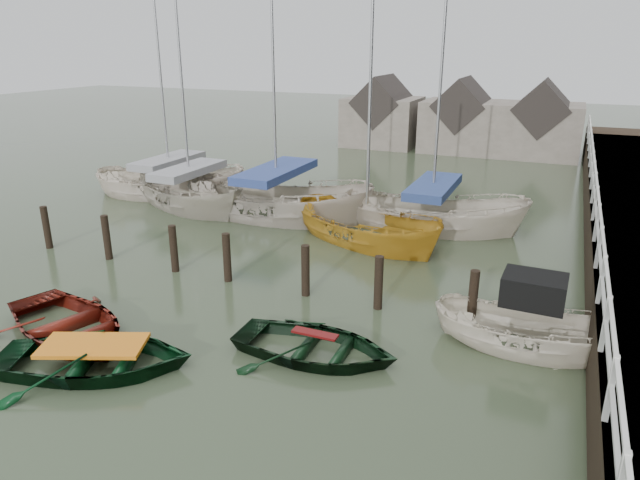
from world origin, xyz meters
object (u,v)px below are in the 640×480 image
at_px(rowboat_green, 97,370).
at_px(sailboat_c, 366,241).
at_px(sailboat_b, 277,215).
at_px(rowboat_dkgreen, 315,356).
at_px(sailboat_a, 191,205).
at_px(motorboat, 526,345).
at_px(rowboat_red, 70,336).
at_px(sailboat_e, 171,194).
at_px(sailboat_d, 431,227).

xyz_separation_m(rowboat_green, sailboat_c, (2.45, 9.77, 0.01)).
distance_m(rowboat_green, sailboat_b, 11.21).
xyz_separation_m(rowboat_green, rowboat_dkgreen, (3.89, 2.28, 0.00)).
distance_m(sailboat_a, sailboat_c, 7.99).
distance_m(rowboat_green, motorboat, 9.13).
relative_size(rowboat_dkgreen, motorboat, 0.86).
bearing_deg(rowboat_green, rowboat_red, 39.48).
distance_m(sailboat_a, sailboat_e, 2.16).
height_order(rowboat_green, sailboat_e, sailboat_e).
height_order(rowboat_dkgreen, sailboat_e, sailboat_e).
distance_m(sailboat_d, sailboat_e, 11.45).
height_order(rowboat_red, rowboat_green, rowboat_red).
bearing_deg(rowboat_dkgreen, sailboat_c, 8.85).
relative_size(rowboat_red, rowboat_green, 1.03).
bearing_deg(sailboat_e, rowboat_green, -163.84).
relative_size(sailboat_b, sailboat_d, 1.00).
distance_m(rowboat_dkgreen, motorboat, 4.63).
bearing_deg(sailboat_b, sailboat_a, 91.70).
distance_m(rowboat_red, sailboat_b, 10.25).
height_order(rowboat_green, sailboat_c, sailboat_c).
height_order(sailboat_a, sailboat_d, sailboat_d).
bearing_deg(rowboat_green, sailboat_c, -37.00).
bearing_deg(sailboat_d, rowboat_green, 157.49).
height_order(sailboat_c, sailboat_d, sailboat_d).
bearing_deg(motorboat, rowboat_green, 120.75).
relative_size(rowboat_dkgreen, sailboat_b, 0.28).
relative_size(rowboat_dkgreen, sailboat_e, 0.36).
xyz_separation_m(rowboat_dkgreen, sailboat_d, (0.25, 9.73, 0.06)).
bearing_deg(rowboat_green, rowboat_dkgreen, -82.55).
height_order(rowboat_dkgreen, sailboat_a, sailboat_a).
bearing_deg(rowboat_red, motorboat, -50.66).
relative_size(rowboat_dkgreen, sailboat_a, 0.30).
bearing_deg(rowboat_red, sailboat_a, 39.96).
distance_m(rowboat_green, sailboat_d, 12.70).
distance_m(rowboat_dkgreen, sailboat_c, 7.63).
relative_size(motorboat, sailboat_a, 0.35).
distance_m(motorboat, sailboat_b, 11.72).
bearing_deg(sailboat_d, sailboat_a, 92.95).
height_order(sailboat_a, sailboat_b, sailboat_b).
bearing_deg(sailboat_a, sailboat_c, -74.16).
relative_size(sailboat_a, sailboat_d, 0.94).
distance_m(motorboat, sailboat_d, 8.54).
distance_m(rowboat_dkgreen, sailboat_e, 14.86).
distance_m(motorboat, sailboat_e, 17.12).
distance_m(sailboat_a, sailboat_b, 3.84).
height_order(sailboat_d, sailboat_e, sailboat_d).
bearing_deg(sailboat_e, rowboat_red, -168.16).
bearing_deg(sailboat_e, sailboat_a, -136.24).
height_order(sailboat_b, sailboat_d, sailboat_d).
bearing_deg(sailboat_a, rowboat_dkgreen, -108.63).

